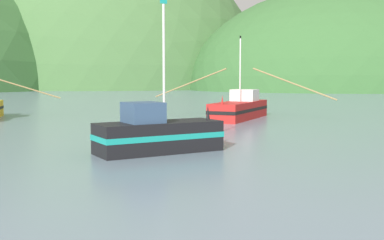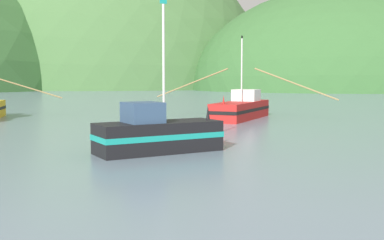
% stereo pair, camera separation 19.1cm
% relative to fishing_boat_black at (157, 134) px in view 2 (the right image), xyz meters
% --- Properties ---
extents(hill_far_right, '(114.12, 91.29, 101.04)m').
position_rel_fishing_boat_black_xyz_m(hill_far_right, '(-23.57, 145.74, -0.89)').
color(hill_far_right, '#47703D').
rests_on(hill_far_right, ground).
extents(hill_mid_right, '(88.52, 70.81, 57.67)m').
position_rel_fishing_boat_black_xyz_m(hill_mid_right, '(49.91, 112.54, -0.89)').
color(hill_mid_right, '#386633').
rests_on(hill_mid_right, ground).
extents(fishing_boat_black, '(6.41, 4.73, 7.26)m').
position_rel_fishing_boat_black_xyz_m(fishing_boat_black, '(0.00, 0.00, 0.00)').
color(fishing_boat_black, black).
rests_on(fishing_boat_black, ground).
extents(fishing_boat_red, '(14.60, 9.42, 7.11)m').
position_rel_fishing_boat_black_xyz_m(fishing_boat_red, '(6.66, 18.19, 0.01)').
color(fishing_boat_red, red).
rests_on(fishing_boat_red, ground).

